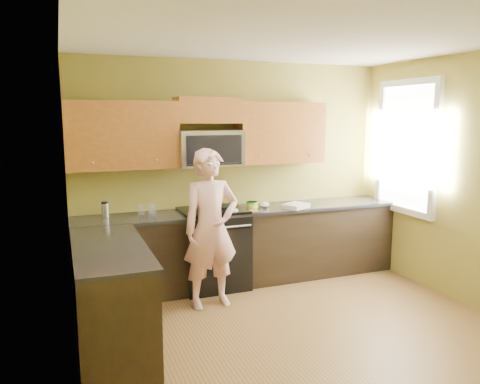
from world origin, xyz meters
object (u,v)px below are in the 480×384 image
woman (211,229)px  frying_pan (220,211)px  butter_tub (252,208)px  microwave (209,166)px  stove (213,248)px  travel_mug (105,217)px

woman → frying_pan: 0.50m
butter_tub → woman: bearing=-141.4°
microwave → stove: bearing=-90.0°
travel_mug → woman: bearing=-33.9°
frying_pan → butter_tub: 0.49m
frying_pan → butter_tub: bearing=31.2°
stove → woman: 0.68m
frying_pan → microwave: bearing=115.5°
travel_mug → frying_pan: bearing=-11.8°
butter_tub → microwave: bearing=169.6°
woman → travel_mug: (-1.02, 0.68, 0.07)m
stove → butter_tub: butter_tub is taller
woman → travel_mug: woman is taller
stove → microwave: microwave is taller
butter_tub → travel_mug: bearing=176.1°
microwave → frying_pan: size_ratio=1.49×
microwave → woman: bearing=-106.3°
frying_pan → travel_mug: travel_mug is taller
woman → travel_mug: bearing=140.4°
microwave → travel_mug: bearing=179.0°
woman → frying_pan: bearing=54.2°
travel_mug → stove: bearing=-6.9°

